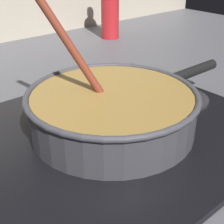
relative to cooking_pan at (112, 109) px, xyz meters
The scene contains 6 objects.
ground 0.12m from the cooking_pan, 140.98° to the right, with size 2.40×1.60×0.04m, color #4C4C51.
hob_plate 0.05m from the cooking_pan, behind, with size 0.56×0.48×0.01m, color black.
burner_ring 0.04m from the cooking_pan, behind, with size 0.16×0.16×0.01m, color #592D0C.
spare_burner 0.20m from the cooking_pan, ahead, with size 0.13×0.13×0.01m, color #262628.
cooking_pan is the anchor object (origin of this frame).
sauce_bottle 0.69m from the cooking_pan, 50.17° to the left, with size 0.06×0.06×0.27m.
Camera 1 is at (-0.27, -0.34, 0.32)m, focal length 52.44 mm.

